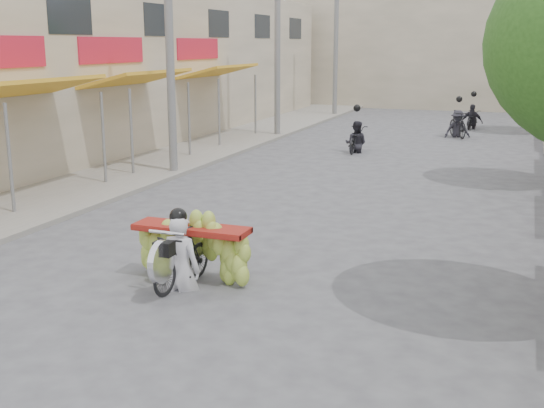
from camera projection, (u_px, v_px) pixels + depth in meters
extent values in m
plane|color=#58585D|center=(85.00, 396.00, 7.54)|extent=(120.00, 120.00, 0.00)
cube|color=gray|center=(175.00, 154.00, 23.58)|extent=(4.00, 60.00, 0.12)
cube|color=#BAAD93|center=(31.00, 67.00, 23.70)|extent=(8.00, 40.00, 6.00)
cube|color=gold|center=(29.00, 88.00, 16.62)|extent=(1.77, 4.00, 0.53)
cylinder|color=slate|center=(10.00, 161.00, 15.04)|extent=(0.08, 0.08, 2.55)
cylinder|color=slate|center=(103.00, 140.00, 18.33)|extent=(0.08, 0.08, 2.55)
cube|color=gold|center=(137.00, 78.00, 21.18)|extent=(1.77, 4.00, 0.53)
cylinder|color=slate|center=(131.00, 134.00, 19.60)|extent=(0.08, 0.08, 2.55)
cylinder|color=slate|center=(189.00, 121.00, 22.88)|extent=(0.08, 0.08, 2.55)
cube|color=red|center=(112.00, 50.00, 21.29)|extent=(0.10, 3.50, 0.80)
cube|color=gold|center=(219.00, 71.00, 26.65)|extent=(1.77, 4.00, 0.53)
cylinder|color=slate|center=(219.00, 114.00, 25.07)|extent=(0.08, 0.08, 2.55)
cylinder|color=slate|center=(255.00, 106.00, 28.35)|extent=(0.08, 0.08, 2.55)
cube|color=red|center=(198.00, 49.00, 26.76)|extent=(0.10, 3.50, 0.80)
cube|color=#1E2328|center=(69.00, 15.00, 19.24)|extent=(0.08, 2.00, 1.10)
cube|color=#1E2328|center=(158.00, 20.00, 23.80)|extent=(0.08, 2.00, 1.10)
cube|color=#1E2328|center=(218.00, 24.00, 28.36)|extent=(0.08, 2.00, 1.10)
cube|color=#1E2328|center=(262.00, 26.00, 32.92)|extent=(0.08, 2.00, 1.10)
cube|color=#1E2328|center=(295.00, 29.00, 37.47)|extent=(0.08, 2.00, 1.10)
cube|color=#BAAD93|center=(456.00, 49.00, 41.38)|extent=(20.00, 6.00, 7.00)
cylinder|color=slate|center=(169.00, 36.00, 19.40)|extent=(0.24, 0.24, 8.00)
cylinder|color=slate|center=(277.00, 38.00, 27.60)|extent=(0.24, 0.24, 8.00)
cylinder|color=slate|center=(336.00, 40.00, 35.81)|extent=(0.24, 0.24, 8.00)
imported|color=black|center=(182.00, 259.00, 10.81)|extent=(0.61, 1.64, 0.94)
cylinder|color=silver|center=(161.00, 262.00, 10.19)|extent=(0.10, 0.66, 0.66)
cube|color=black|center=(164.00, 249.00, 10.24)|extent=(0.28, 0.22, 0.22)
cylinder|color=silver|center=(167.00, 233.00, 10.28)|extent=(0.60, 0.05, 0.05)
cube|color=maroon|center=(191.00, 229.00, 11.04)|extent=(1.93, 0.55, 0.10)
imported|color=silver|center=(179.00, 214.00, 10.60)|extent=(0.66, 0.49, 1.83)
sphere|color=black|center=(176.00, 159.00, 10.37)|extent=(0.28, 0.28, 0.28)
imported|color=black|center=(356.00, 140.00, 24.30)|extent=(0.62, 1.61, 0.90)
imported|color=#26252C|center=(357.00, 121.00, 24.15)|extent=(0.80, 0.50, 1.65)
sphere|color=black|center=(357.00, 108.00, 24.04)|extent=(0.26, 0.26, 0.26)
imported|color=black|center=(458.00, 124.00, 28.12)|extent=(1.31, 1.94, 1.11)
imported|color=#26252C|center=(459.00, 110.00, 27.99)|extent=(1.19, 0.95, 1.65)
sphere|color=black|center=(459.00, 99.00, 27.88)|extent=(0.26, 0.26, 0.26)
imported|color=black|center=(472.00, 120.00, 30.99)|extent=(0.76, 1.50, 0.81)
imported|color=#26252C|center=(473.00, 104.00, 30.82)|extent=(1.04, 0.70, 1.65)
sphere|color=black|center=(474.00, 94.00, 30.72)|extent=(0.26, 0.26, 0.26)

